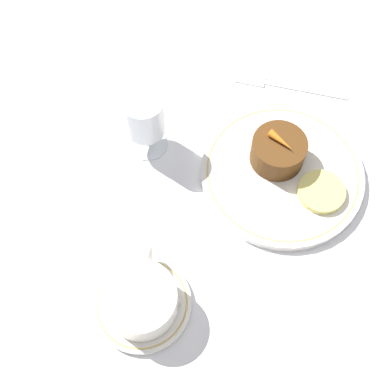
% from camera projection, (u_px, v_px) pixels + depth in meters
% --- Properties ---
extents(ground_plane, '(3.00, 3.00, 0.00)m').
position_uv_depth(ground_plane, '(248.00, 181.00, 0.83)').
color(ground_plane, white).
extents(dinner_plate, '(0.25, 0.25, 0.01)m').
position_uv_depth(dinner_plate, '(282.00, 173.00, 0.82)').
color(dinner_plate, white).
rests_on(dinner_plate, ground_plane).
extents(saucer, '(0.14, 0.14, 0.01)m').
position_uv_depth(saucer, '(142.00, 304.00, 0.73)').
color(saucer, white).
rests_on(saucer, ground_plane).
extents(coffee_cup, '(0.13, 0.10, 0.05)m').
position_uv_depth(coffee_cup, '(141.00, 300.00, 0.70)').
color(coffee_cup, white).
rests_on(coffee_cup, saucer).
extents(spoon, '(0.08, 0.08, 0.00)m').
position_uv_depth(spoon, '(152.00, 271.00, 0.75)').
color(spoon, silver).
rests_on(spoon, saucer).
extents(wine_glass, '(0.06, 0.06, 0.11)m').
position_uv_depth(wine_glass, '(145.00, 119.00, 0.79)').
color(wine_glass, silver).
rests_on(wine_glass, ground_plane).
extents(fork, '(0.03, 0.19, 0.01)m').
position_uv_depth(fork, '(279.00, 85.00, 0.91)').
color(fork, silver).
rests_on(fork, ground_plane).
extents(dessert_cake, '(0.08, 0.08, 0.04)m').
position_uv_depth(dessert_cake, '(278.00, 151.00, 0.81)').
color(dessert_cake, '#563314').
rests_on(dessert_cake, dinner_plate).
extents(carrot_garnish, '(0.03, 0.04, 0.01)m').
position_uv_depth(carrot_garnish, '(281.00, 141.00, 0.78)').
color(carrot_garnish, orange).
rests_on(carrot_garnish, dessert_cake).
extents(pineapple_slice, '(0.07, 0.07, 0.01)m').
position_uv_depth(pineapple_slice, '(321.00, 192.00, 0.80)').
color(pineapple_slice, '#EFE075').
rests_on(pineapple_slice, dinner_plate).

